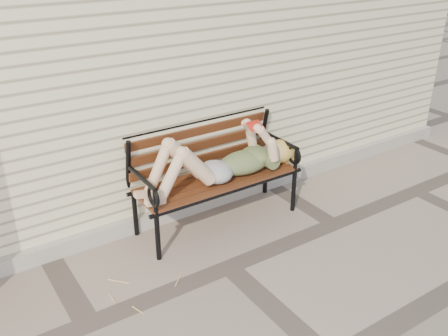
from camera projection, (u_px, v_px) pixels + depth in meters
ground at (229, 267)px, 4.29m from camera, size 80.00×80.00×0.00m
house_wall at (88, 34)px, 5.90m from camera, size 8.00×4.00×3.00m
foundation_strip at (175, 211)px, 4.99m from camera, size 8.00×0.10×0.15m
garden_bench at (211, 160)px, 4.77m from camera, size 1.74×0.69×1.13m
reading_woman at (220, 161)px, 4.65m from camera, size 1.65×0.37×0.52m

